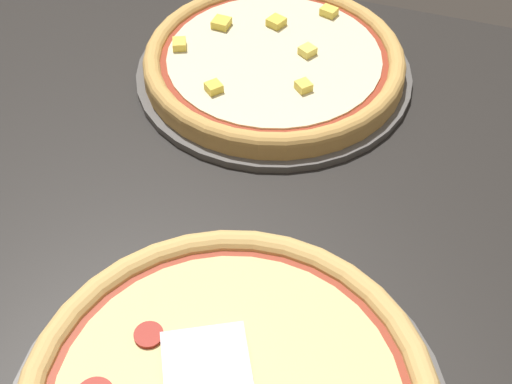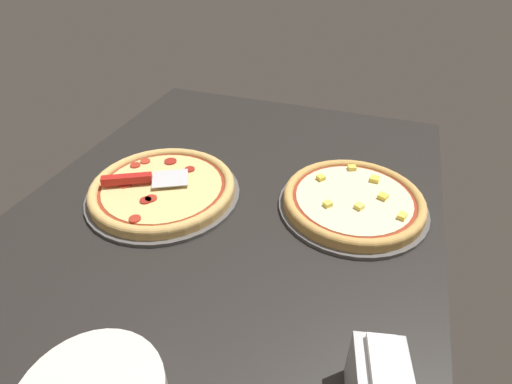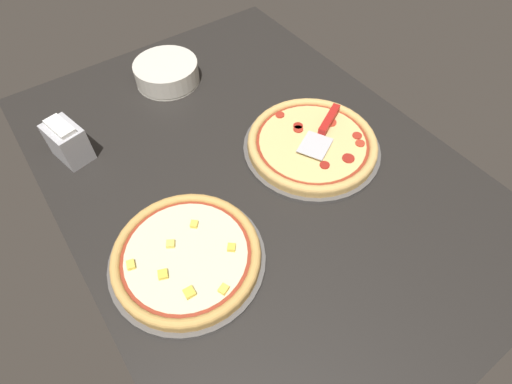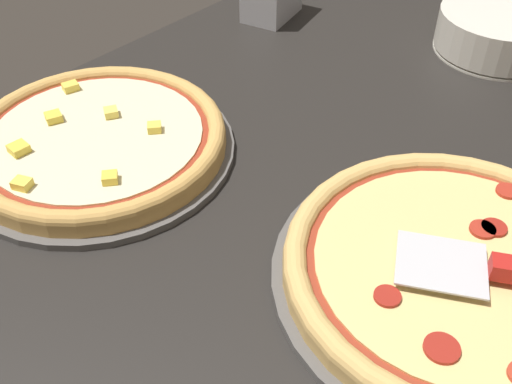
# 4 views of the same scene
# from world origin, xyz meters

# --- Properties ---
(ground_plane) EXTENTS (1.43, 1.03, 0.04)m
(ground_plane) POSITION_xyz_m (0.00, 0.00, -0.02)
(ground_plane) COLOR black
(pizza_pan_front) EXTENTS (0.40, 0.40, 0.01)m
(pizza_pan_front) POSITION_xyz_m (-0.04, -0.18, 0.01)
(pizza_pan_front) COLOR #565451
(pizza_pan_front) RESTS_ON ground_plane
(pizza_front) EXTENTS (0.37, 0.37, 0.03)m
(pizza_front) POSITION_xyz_m (-0.04, -0.18, 0.02)
(pizza_front) COLOR #DBAD60
(pizza_front) RESTS_ON pizza_pan_front
(pizza_pan_back) EXTENTS (0.37, 0.37, 0.01)m
(pizza_pan_back) POSITION_xyz_m (-0.15, 0.30, 0.01)
(pizza_pan_back) COLOR #565451
(pizza_pan_back) RESTS_ON ground_plane
(pizza_back) EXTENTS (0.35, 0.35, 0.03)m
(pizza_back) POSITION_xyz_m (-0.15, 0.30, 0.03)
(pizza_back) COLOR tan
(pizza_back) RESTS_ON pizza_pan_back
(plate_stack) EXTENTS (0.21, 0.21, 0.07)m
(plate_stack) POSITION_xyz_m (0.48, 0.01, 0.03)
(plate_stack) COLOR silver
(plate_stack) RESTS_ON ground_plane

